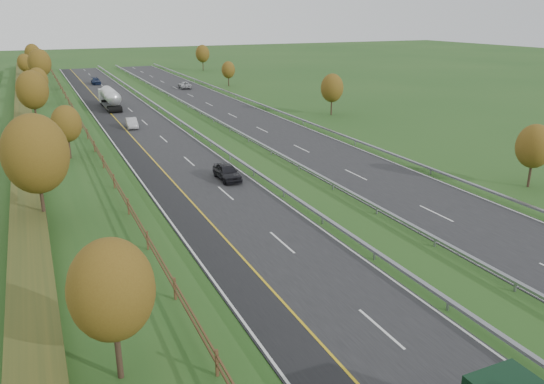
{
  "coord_description": "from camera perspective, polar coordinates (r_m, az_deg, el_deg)",
  "views": [
    {
      "loc": [
        -13.78,
        -8.38,
        15.66
      ],
      "look_at": [
        2.61,
        27.74,
        2.2
      ],
      "focal_mm": 35.0,
      "sensor_mm": 36.0,
      "label": 1
    }
  ],
  "objects": [
    {
      "name": "car_oncoming",
      "position": [
        118.86,
        -9.38,
        11.29
      ],
      "size": [
        2.89,
        5.29,
        1.41
      ],
      "primitive_type": "imported",
      "rotation": [
        0.0,
        0.0,
        3.03
      ],
      "color": "#B1B1B6",
      "rests_on": "far_carriageway"
    },
    {
      "name": "trees_left",
      "position": [
        65.68,
        -23.47,
        9.09
      ],
      "size": [
        6.64,
        164.3,
        7.66
      ],
      "color": "#2D2116",
      "rests_on": "embankment_left"
    },
    {
      "name": "road_tanker",
      "position": [
        96.37,
        -17.06,
        9.71
      ],
      "size": [
        2.4,
        11.22,
        3.46
      ],
      "color": "silver",
      "rests_on": "near_carriageway"
    },
    {
      "name": "near_carriageway",
      "position": [
        71.49,
        -12.76,
        5.64
      ],
      "size": [
        10.5,
        200.0,
        0.04
      ],
      "primitive_type": "cube",
      "color": "black",
      "rests_on": "ground"
    },
    {
      "name": "hard_shoulder",
      "position": [
        70.86,
        -15.73,
        5.29
      ],
      "size": [
        3.0,
        200.0,
        0.04
      ],
      "primitive_type": "cube",
      "color": "black",
      "rests_on": "ground"
    },
    {
      "name": "ground",
      "position": [
        68.82,
        -5.32,
        5.51
      ],
      "size": [
        400.0,
        400.0,
        0.0
      ],
      "primitive_type": "plane",
      "color": "#224819",
      "rests_on": "ground"
    },
    {
      "name": "car_dark_near",
      "position": [
        52.22,
        -4.85,
        2.17
      ],
      "size": [
        1.89,
        4.62,
        1.57
      ],
      "primitive_type": "imported",
      "rotation": [
        0.0,
        0.0,
        -0.01
      ],
      "color": "black",
      "rests_on": "near_carriageway"
    },
    {
      "name": "embankment_left",
      "position": [
        69.94,
        -23.29,
        5.11
      ],
      "size": [
        12.0,
        200.0,
        2.0
      ],
      "primitive_type": "cube",
      "color": "#224819",
      "rests_on": "ground"
    },
    {
      "name": "car_small_far",
      "position": [
        130.69,
        -18.43,
        11.26
      ],
      "size": [
        2.15,
        4.92,
        1.41
      ],
      "primitive_type": "imported",
      "rotation": [
        0.0,
        0.0,
        -0.04
      ],
      "color": "#131E3C",
      "rests_on": "near_carriageway"
    },
    {
      "name": "fence_left",
      "position": [
        69.39,
        -19.75,
        6.91
      ],
      "size": [
        0.12,
        189.06,
        1.2
      ],
      "color": "#422B19",
      "rests_on": "embankment_left"
    },
    {
      "name": "outer_barrier_far",
      "position": [
        78.76,
        3.38,
        7.7
      ],
      "size": [
        0.32,
        200.0,
        0.71
      ],
      "color": "gray",
      "rests_on": "ground"
    },
    {
      "name": "trees_far",
      "position": [
        107.49,
        -0.35,
        12.65
      ],
      "size": [
        8.45,
        118.6,
        7.12
      ],
      "color": "#2D2116",
      "rests_on": "ground"
    },
    {
      "name": "hedge_left",
      "position": [
        69.64,
        -25.1,
        6.13
      ],
      "size": [
        2.2,
        180.0,
        1.1
      ],
      "primitive_type": "cube",
      "color": "#323D19",
      "rests_on": "embankment_left"
    },
    {
      "name": "far_carriageway",
      "position": [
        76.4,
        -0.52,
        6.93
      ],
      "size": [
        10.5,
        200.0,
        0.04
      ],
      "primitive_type": "cube",
      "color": "black",
      "rests_on": "ground"
    },
    {
      "name": "lane_markings",
      "position": [
        72.87,
        -7.8,
        6.2
      ],
      "size": [
        26.75,
        200.0,
        0.01
      ],
      "color": "silver",
      "rests_on": "near_carriageway"
    },
    {
      "name": "car_silver_mid",
      "position": [
        78.76,
        -14.87,
        7.19
      ],
      "size": [
        1.72,
        4.26,
        1.38
      ],
      "primitive_type": "imported",
      "rotation": [
        0.0,
        0.0,
        -0.06
      ],
      "color": "#ADACB1",
      "rests_on": "near_carriageway"
    },
    {
      "name": "median_barrier_far",
      "position": [
        74.2,
        -4.57,
        6.99
      ],
      "size": [
        0.32,
        200.0,
        0.71
      ],
      "color": "gray",
      "rests_on": "ground"
    },
    {
      "name": "median_barrier_near",
      "position": [
        72.67,
        -8.38,
        6.6
      ],
      "size": [
        0.32,
        200.0,
        0.71
      ],
      "color": "gray",
      "rests_on": "ground"
    }
  ]
}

